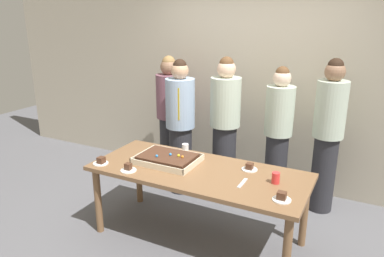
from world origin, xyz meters
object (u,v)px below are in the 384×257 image
object	(u,v)px
party_table	(198,178)
person_striped_tie_right	(225,126)
plated_slice_near_right	(128,169)
person_serving_front	(278,134)
sheet_cake	(168,159)
drink_cup_nearest	(185,148)
cake_server_utensil	(242,183)
plated_slice_far_left	(282,197)
person_far_right_suit	(170,116)
person_green_shirt_behind	(180,126)
drink_cup_middle	(276,178)
plated_slice_near_left	(250,168)
plated_slice_far_right	(101,162)
person_left_edge_reaching	(328,134)

from	to	relation	value
party_table	person_striped_tie_right	bearing A→B (deg)	98.51
plated_slice_near_right	person_serving_front	bearing A→B (deg)	54.18
party_table	plated_slice_near_right	xyz separation A→B (m)	(-0.58, -0.32, 0.10)
sheet_cake	plated_slice_near_right	size ratio (longest dim) A/B	4.02
drink_cup_nearest	cake_server_utensil	bearing A→B (deg)	-27.89
plated_slice_far_left	person_far_right_suit	world-z (taller)	person_far_right_suit
person_green_shirt_behind	drink_cup_middle	bearing A→B (deg)	40.10
party_table	plated_slice_near_left	world-z (taller)	plated_slice_near_left
plated_slice_far_right	drink_cup_nearest	world-z (taller)	drink_cup_nearest
cake_server_utensil	person_far_right_suit	bearing A→B (deg)	139.68
person_serving_front	person_striped_tie_right	world-z (taller)	person_striped_tie_right
sheet_cake	cake_server_utensil	distance (m)	0.84
cake_server_utensil	person_green_shirt_behind	distance (m)	1.46
sheet_cake	person_green_shirt_behind	bearing A→B (deg)	110.38
person_serving_front	person_far_right_suit	xyz separation A→B (m)	(-1.46, 0.04, 0.02)
person_far_right_suit	person_left_edge_reaching	world-z (taller)	person_left_edge_reaching
cake_server_utensil	person_far_right_suit	size ratio (longest dim) A/B	0.12
cake_server_utensil	drink_cup_middle	bearing A→B (deg)	28.65
sheet_cake	cake_server_utensil	bearing A→B (deg)	-8.19
drink_cup_nearest	plated_slice_far_left	bearing A→B (deg)	-25.66
plated_slice_far_right	plated_slice_near_right	bearing A→B (deg)	-1.71
person_serving_front	person_left_edge_reaching	size ratio (longest dim) A/B	0.93
person_serving_front	drink_cup_nearest	bearing A→B (deg)	-7.66
sheet_cake	cake_server_utensil	world-z (taller)	sheet_cake
plated_slice_near_right	cake_server_utensil	world-z (taller)	plated_slice_near_right
sheet_cake	cake_server_utensil	xyz separation A→B (m)	(0.83, -0.12, -0.03)
party_table	plated_slice_far_left	size ratio (longest dim) A/B	13.77
drink_cup_nearest	person_far_right_suit	bearing A→B (deg)	129.34
plated_slice_near_left	plated_slice_near_right	size ratio (longest dim) A/B	1.00
drink_cup_middle	plated_slice_far_left	bearing A→B (deg)	-66.18
person_serving_front	person_striped_tie_right	bearing A→B (deg)	-44.04
sheet_cake	person_left_edge_reaching	distance (m)	1.76
party_table	plated_slice_far_left	distance (m)	0.89
person_far_right_suit	plated_slice_near_right	bearing A→B (deg)	-13.75
plated_slice_far_left	cake_server_utensil	bearing A→B (deg)	159.28
party_table	drink_cup_middle	distance (m)	0.74
person_green_shirt_behind	plated_slice_far_right	bearing A→B (deg)	-33.26
plated_slice_far_left	drink_cup_middle	xyz separation A→B (m)	(-0.12, 0.28, 0.03)
person_serving_front	person_left_edge_reaching	xyz separation A→B (m)	(0.53, 0.03, 0.06)
plated_slice_near_right	person_green_shirt_behind	world-z (taller)	person_green_shirt_behind
person_serving_front	plated_slice_near_left	bearing A→B (deg)	34.99
plated_slice_near_right	person_far_right_suit	world-z (taller)	person_far_right_suit
drink_cup_nearest	person_green_shirt_behind	size ratio (longest dim) A/B	0.06
plated_slice_near_left	plated_slice_far_right	size ratio (longest dim) A/B	1.00
drink_cup_middle	cake_server_utensil	bearing A→B (deg)	-151.35
sheet_cake	person_far_right_suit	world-z (taller)	person_far_right_suit
person_serving_front	person_left_edge_reaching	world-z (taller)	person_left_edge_reaching
drink_cup_nearest	person_far_right_suit	distance (m)	1.08
plated_slice_near_right	sheet_cake	bearing A→B (deg)	57.97
person_far_right_suit	plated_slice_far_right	bearing A→B (deg)	-26.43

